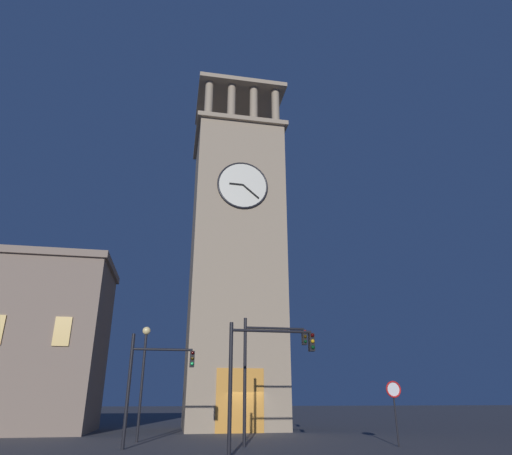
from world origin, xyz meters
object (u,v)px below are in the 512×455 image
at_px(clocktower, 235,261).
at_px(street_lamp, 144,361).
at_px(no_horn_sign, 394,395).
at_px(traffic_signal_far, 261,363).
at_px(traffic_signal_near, 265,360).
at_px(traffic_signal_mid, 152,374).

distance_m(clocktower, street_lamp, 13.49).
bearing_deg(no_horn_sign, clocktower, -65.01).
relative_size(clocktower, traffic_signal_far, 6.13).
height_order(traffic_signal_near, no_horn_sign, traffic_signal_near).
bearing_deg(traffic_signal_mid, clocktower, -114.90).
relative_size(traffic_signal_far, no_horn_sign, 1.75).
bearing_deg(clocktower, no_horn_sign, 114.99).
xyz_separation_m(traffic_signal_near, street_lamp, (6.09, -3.20, 0.10)).
bearing_deg(traffic_signal_near, traffic_signal_mid, 1.94).
bearing_deg(traffic_signal_far, clocktower, -93.74).
distance_m(traffic_signal_near, traffic_signal_far, 4.10).
bearing_deg(clocktower, traffic_signal_near, 89.91).
xyz_separation_m(traffic_signal_mid, traffic_signal_far, (-4.47, 3.77, 0.27)).
relative_size(clocktower, traffic_signal_near, 5.23).
distance_m(clocktower, traffic_signal_near, 14.51).
relative_size(traffic_signal_near, traffic_signal_far, 1.17).
bearing_deg(street_lamp, no_horn_sign, 159.42).
height_order(traffic_signal_near, traffic_signal_mid, traffic_signal_near).
bearing_deg(street_lamp, traffic_signal_near, 152.27).
height_order(clocktower, street_lamp, clocktower).
distance_m(traffic_signal_mid, traffic_signal_far, 5.85).
bearing_deg(traffic_signal_mid, traffic_signal_far, 139.88).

